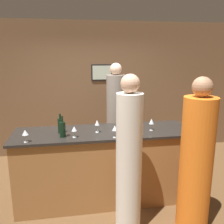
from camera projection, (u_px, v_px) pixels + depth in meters
ground_plane at (104, 198)px, 3.80m from camera, size 14.00×14.00×0.00m
back_wall at (91, 89)px, 5.35m from camera, size 8.00×0.08×2.80m
bar_counter at (104, 165)px, 3.68m from camera, size 2.54×0.77×1.07m
bartender at (116, 122)px, 4.51m from camera, size 0.33×0.33×1.99m
guest_0 at (129, 162)px, 2.91m from camera, size 0.30×0.30×1.94m
guest_1 at (196, 163)px, 2.96m from camera, size 0.39×0.39×1.91m
wine_bottle_0 at (63, 129)px, 3.28m from camera, size 0.08×0.08×0.29m
wine_bottle_1 at (60, 125)px, 3.45m from camera, size 0.07×0.07×0.27m
wine_glass_0 at (74, 129)px, 3.26m from camera, size 0.07×0.07×0.15m
wine_glass_1 at (115, 128)px, 3.25m from camera, size 0.07×0.07×0.17m
wine_glass_2 at (97, 123)px, 3.46m from camera, size 0.07×0.07×0.18m
wine_glass_3 at (25, 133)px, 3.08m from camera, size 0.08×0.08×0.16m
wine_glass_4 at (151, 122)px, 3.55m from camera, size 0.07×0.07×0.18m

